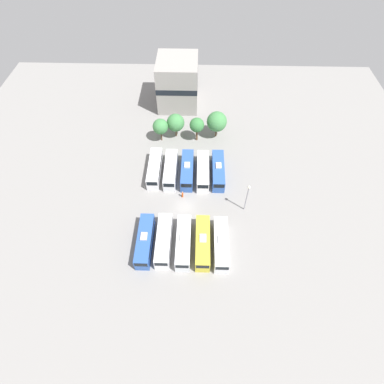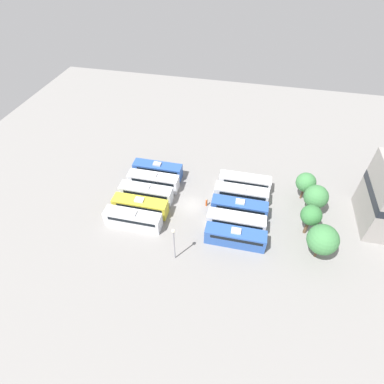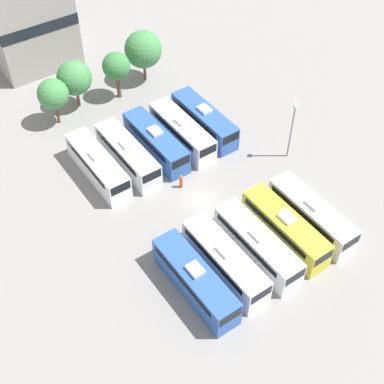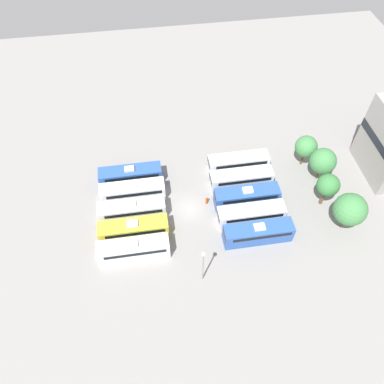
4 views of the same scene
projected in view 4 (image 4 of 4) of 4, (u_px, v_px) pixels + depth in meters
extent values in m
plane|color=gray|center=(190.00, 209.00, 59.50)|extent=(113.85, 113.85, 0.00)
cube|color=#2D56A8|center=(131.00, 176.00, 61.78)|extent=(2.58, 10.21, 3.03)
cube|color=black|center=(132.00, 172.00, 61.15)|extent=(2.62, 8.68, 0.67)
cube|color=black|center=(99.00, 176.00, 60.65)|extent=(2.27, 0.08, 1.06)
cube|color=#B2B2B7|center=(129.00, 169.00, 60.45)|extent=(1.20, 1.60, 0.35)
cube|color=white|center=(133.00, 192.00, 59.67)|extent=(2.58, 10.21, 3.03)
cube|color=black|center=(134.00, 188.00, 59.04)|extent=(2.62, 8.68, 0.67)
cube|color=black|center=(100.00, 192.00, 58.54)|extent=(2.27, 0.08, 1.06)
cube|color=white|center=(132.00, 185.00, 58.34)|extent=(1.20, 1.60, 0.35)
cube|color=silver|center=(132.00, 211.00, 57.42)|extent=(2.58, 10.21, 3.03)
cube|color=black|center=(133.00, 207.00, 56.79)|extent=(2.62, 8.68, 0.67)
cube|color=black|center=(98.00, 212.00, 56.29)|extent=(2.27, 0.08, 1.06)
cube|color=white|center=(131.00, 204.00, 56.09)|extent=(1.20, 1.60, 0.35)
cube|color=gold|center=(134.00, 230.00, 55.27)|extent=(2.58, 10.21, 3.03)
cube|color=black|center=(135.00, 227.00, 54.64)|extent=(2.62, 8.68, 0.67)
cube|color=black|center=(98.00, 231.00, 54.14)|extent=(2.27, 0.08, 1.06)
cube|color=white|center=(132.00, 224.00, 53.94)|extent=(1.20, 1.60, 0.35)
cube|color=silver|center=(134.00, 250.00, 53.21)|extent=(2.58, 10.21, 3.03)
cube|color=black|center=(135.00, 246.00, 52.58)|extent=(2.62, 8.68, 0.67)
cube|color=black|center=(96.00, 252.00, 52.08)|extent=(2.27, 0.08, 1.06)
cube|color=silver|center=(132.00, 244.00, 51.88)|extent=(1.20, 1.60, 0.35)
cube|color=white|center=(238.00, 163.00, 63.52)|extent=(2.58, 10.21, 3.03)
cube|color=black|center=(240.00, 160.00, 62.89)|extent=(2.62, 8.68, 0.67)
cube|color=black|center=(209.00, 163.00, 62.39)|extent=(2.27, 0.08, 1.06)
cube|color=silver|center=(239.00, 156.00, 62.19)|extent=(1.20, 1.60, 0.35)
cube|color=silver|center=(241.00, 179.00, 61.32)|extent=(2.58, 10.21, 3.03)
cube|color=black|center=(243.00, 176.00, 60.69)|extent=(2.62, 8.68, 0.67)
cube|color=black|center=(211.00, 179.00, 60.19)|extent=(2.27, 0.08, 1.06)
cube|color=white|center=(242.00, 172.00, 59.99)|extent=(1.20, 1.60, 0.35)
cube|color=#2D56A8|center=(246.00, 197.00, 59.07)|extent=(2.58, 10.21, 3.03)
cube|color=black|center=(249.00, 193.00, 58.44)|extent=(2.62, 8.68, 0.67)
cube|color=black|center=(215.00, 197.00, 57.94)|extent=(2.27, 0.08, 1.06)
cube|color=silver|center=(248.00, 190.00, 57.74)|extent=(1.20, 1.60, 0.35)
cube|color=white|center=(251.00, 215.00, 56.94)|extent=(2.58, 10.21, 3.03)
cube|color=black|center=(253.00, 211.00, 56.31)|extent=(2.62, 8.68, 0.67)
cube|color=black|center=(218.00, 216.00, 55.81)|extent=(2.27, 0.08, 1.06)
cube|color=white|center=(252.00, 208.00, 55.61)|extent=(1.20, 1.60, 0.35)
cube|color=#2D56A8|center=(258.00, 233.00, 54.91)|extent=(2.58, 10.21, 3.03)
cube|color=black|center=(260.00, 230.00, 54.28)|extent=(2.62, 8.68, 0.67)
cube|color=black|center=(224.00, 235.00, 53.78)|extent=(2.27, 0.08, 1.06)
cube|color=silver|center=(260.00, 227.00, 53.58)|extent=(1.20, 1.60, 0.35)
cylinder|color=#CC4C19|center=(207.00, 201.00, 59.58)|extent=(0.36, 0.36, 1.47)
sphere|color=tan|center=(207.00, 197.00, 58.91)|extent=(0.24, 0.24, 0.24)
cylinder|color=gray|center=(203.00, 267.00, 49.39)|extent=(0.20, 0.20, 6.89)
sphere|color=#EAE5C6|center=(203.00, 254.00, 46.53)|extent=(0.60, 0.60, 0.60)
cylinder|color=brown|center=(302.00, 158.00, 64.37)|extent=(0.38, 0.38, 2.87)
sphere|color=#428447|center=(306.00, 147.00, 62.21)|extent=(3.72, 3.72, 3.72)
cylinder|color=brown|center=(318.00, 173.00, 62.45)|extent=(0.38, 0.38, 2.63)
sphere|color=#428447|center=(323.00, 161.00, 60.23)|extent=(4.29, 4.29, 4.29)
cylinder|color=brown|center=(323.00, 197.00, 58.91)|extent=(0.55, 0.55, 3.33)
sphere|color=#387A3D|center=(328.00, 185.00, 56.63)|extent=(3.51, 3.51, 3.51)
cylinder|color=brown|center=(343.00, 221.00, 56.32)|extent=(0.36, 0.36, 2.81)
sphere|color=#428447|center=(350.00, 209.00, 53.88)|extent=(4.87, 4.87, 4.87)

